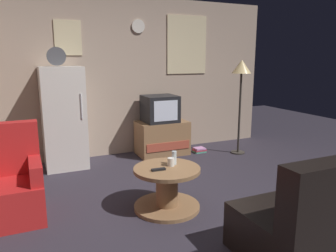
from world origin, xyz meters
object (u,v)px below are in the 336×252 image
(crt_tv, at_px, (160,109))
(book_stack, at_px, (199,150))
(tv_stand, at_px, (162,138))
(armchair, at_px, (7,186))
(wine_glass, at_px, (174,158))
(mug_ceramic_white, at_px, (171,162))
(standing_lamp, at_px, (241,74))
(remote_control, at_px, (158,169))
(coffee_table, at_px, (167,188))
(fridge, at_px, (63,117))

(crt_tv, relative_size, book_stack, 2.59)
(tv_stand, distance_m, armchair, 2.74)
(book_stack, bearing_deg, wine_glass, -127.27)
(mug_ceramic_white, relative_size, book_stack, 0.43)
(standing_lamp, distance_m, armchair, 3.82)
(remote_control, bearing_deg, armchair, 163.20)
(standing_lamp, bearing_deg, coffee_table, -144.07)
(mug_ceramic_white, bearing_deg, armchair, 164.76)
(standing_lamp, relative_size, armchair, 1.66)
(armchair, relative_size, book_stack, 4.60)
(tv_stand, relative_size, coffee_table, 1.17)
(tv_stand, distance_m, remote_control, 2.17)
(tv_stand, distance_m, wine_glass, 1.98)
(tv_stand, relative_size, crt_tv, 1.56)
(standing_lamp, distance_m, remote_control, 2.72)
(crt_tv, bearing_deg, armchair, -147.85)
(book_stack, bearing_deg, standing_lamp, -27.50)
(wine_glass, bearing_deg, coffee_table, -149.44)
(wine_glass, height_order, remote_control, wine_glass)
(fridge, distance_m, standing_lamp, 2.92)
(wine_glass, height_order, mug_ceramic_white, wine_glass)
(wine_glass, relative_size, remote_control, 1.00)
(crt_tv, xyz_separation_m, wine_glass, (-0.60, -1.85, -0.25))
(wine_glass, bearing_deg, crt_tv, 71.93)
(remote_control, height_order, book_stack, remote_control)
(tv_stand, bearing_deg, standing_lamp, -21.57)
(fridge, distance_m, mug_ceramic_white, 2.10)
(standing_lamp, bearing_deg, crt_tv, 159.07)
(standing_lamp, xyz_separation_m, coffee_table, (-1.99, -1.44, -1.12))
(crt_tv, height_order, armchair, crt_tv)
(remote_control, distance_m, book_stack, 2.39)
(coffee_table, xyz_separation_m, mug_ceramic_white, (0.06, 0.04, 0.28))
(fridge, distance_m, book_stack, 2.34)
(coffee_table, distance_m, book_stack, 2.24)
(remote_control, height_order, armchair, armchair)
(fridge, xyz_separation_m, armchair, (-0.75, -1.45, -0.42))
(crt_tv, bearing_deg, mug_ceramic_white, -109.27)
(fridge, xyz_separation_m, wine_glass, (0.94, -1.86, -0.21))
(standing_lamp, height_order, armchair, standing_lamp)
(book_stack, bearing_deg, coffee_table, -128.60)
(fridge, xyz_separation_m, book_stack, (2.22, -0.18, -0.71))
(crt_tv, distance_m, remote_control, 2.16)
(coffee_table, bearing_deg, standing_lamp, 35.93)
(tv_stand, relative_size, book_stack, 4.02)
(mug_ceramic_white, bearing_deg, remote_control, -155.56)
(wine_glass, bearing_deg, tv_stand, 70.86)
(tv_stand, height_order, armchair, armchair)
(tv_stand, bearing_deg, armchair, -148.27)
(tv_stand, height_order, crt_tv, crt_tv)
(fridge, height_order, remote_control, fridge)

